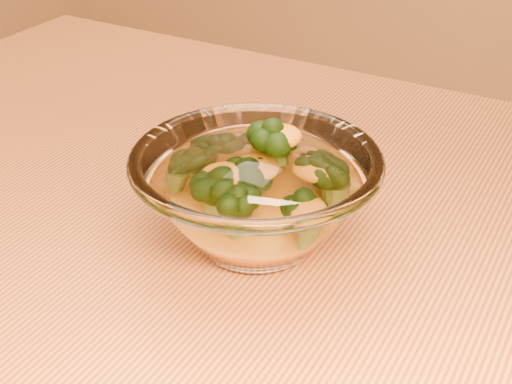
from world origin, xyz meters
TOP-DOWN VIEW (x-y plane):
  - table at (0.00, 0.00)m, footprint 1.20×0.80m
  - glass_bowl at (-0.03, 0.00)m, footprint 0.20×0.20m
  - cheese_sauce at (-0.03, 0.00)m, footprint 0.10×0.10m
  - broccoli_heap at (-0.04, 0.01)m, footprint 0.13×0.12m

SIDE VIEW (x-z plane):
  - table at x=0.00m, z-range 0.28..1.03m
  - cheese_sauce at x=-0.03m, z-range 0.76..0.79m
  - glass_bowl at x=-0.03m, z-range 0.75..0.84m
  - broccoli_heap at x=-0.04m, z-range 0.77..0.85m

